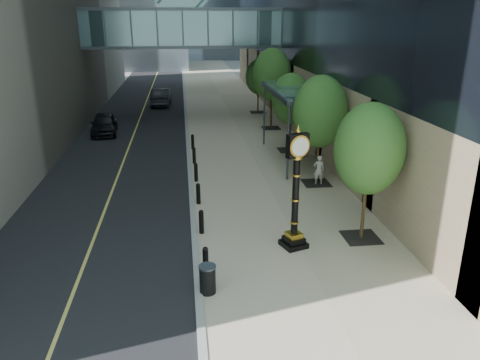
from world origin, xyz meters
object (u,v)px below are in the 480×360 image
object	(u,v)px
street_clock	(295,198)
pedestrian	(319,170)
trash_bin	(208,280)
car_far	(161,97)
car_near	(104,124)

from	to	relation	value
street_clock	pedestrian	bearing A→B (deg)	47.43
trash_bin	pedestrian	distance (m)	11.48
trash_bin	pedestrian	bearing A→B (deg)	56.30
trash_bin	car_far	xyz separation A→B (m)	(-2.64, 34.24, 0.34)
street_clock	pedestrian	size ratio (longest dim) A/B	2.97
trash_bin	car_far	world-z (taller)	car_far
street_clock	trash_bin	distance (m)	4.70
pedestrian	car_far	bearing A→B (deg)	-64.51
trash_bin	car_far	size ratio (longest dim) A/B	0.18
pedestrian	car_far	xyz separation A→B (m)	(-9.01, 24.69, 0.01)
trash_bin	pedestrian	size ratio (longest dim) A/B	0.58
trash_bin	pedestrian	world-z (taller)	pedestrian
trash_bin	pedestrian	xyz separation A→B (m)	(6.37, 9.55, 0.33)
pedestrian	car_far	distance (m)	26.28
street_clock	car_near	xyz separation A→B (m)	(-9.93, 19.79, -1.28)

